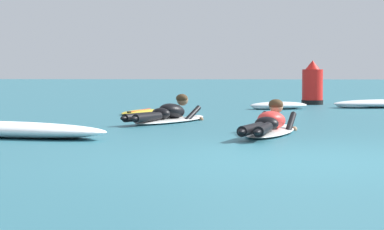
% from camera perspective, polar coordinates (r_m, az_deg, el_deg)
% --- Properties ---
extents(ground_plane, '(120.00, 120.00, 0.00)m').
position_cam_1_polar(ground_plane, '(17.87, 6.40, 0.37)').
color(ground_plane, '#2D6B7A').
extents(surfer_near, '(1.01, 2.59, 0.55)m').
position_cam_1_polar(surfer_near, '(11.00, 5.76, -0.77)').
color(surfer_near, white).
rests_on(surfer_near, ground).
extents(surfer_far, '(1.42, 2.40, 0.53)m').
position_cam_1_polar(surfer_far, '(13.50, -1.81, 0.01)').
color(surfer_far, white).
rests_on(surfer_far, ground).
extents(drifting_surfboard, '(0.83, 1.97, 0.16)m').
position_cam_1_polar(drifting_surfboard, '(16.38, -3.90, 0.23)').
color(drifting_surfboard, yellow).
rests_on(drifting_surfboard, ground).
extents(whitewater_front, '(1.61, 1.24, 0.18)m').
position_cam_1_polar(whitewater_front, '(18.31, 6.46, 0.70)').
color(whitewater_front, white).
rests_on(whitewater_front, ground).
extents(whitewater_mid_left, '(3.28, 1.64, 0.22)m').
position_cam_1_polar(whitewater_mid_left, '(10.90, -13.82, -1.07)').
color(whitewater_mid_left, white).
rests_on(whitewater_mid_left, ground).
extents(whitewater_mid_right, '(2.75, 1.66, 0.20)m').
position_cam_1_polar(whitewater_mid_right, '(19.49, 14.03, 0.81)').
color(whitewater_mid_right, white).
rests_on(whitewater_mid_right, ground).
extents(channel_marker_buoy, '(0.58, 0.58, 1.19)m').
position_cam_1_polar(channel_marker_buoy, '(20.86, 8.94, 2.11)').
color(channel_marker_buoy, red).
rests_on(channel_marker_buoy, ground).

